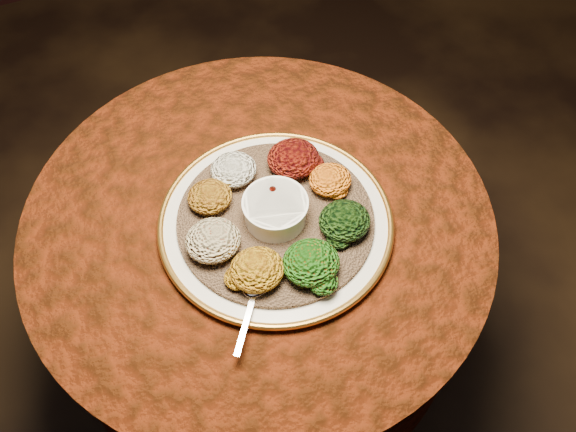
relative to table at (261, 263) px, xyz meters
name	(u,v)px	position (x,y,z in m)	size (l,w,h in m)	color
table	(261,263)	(0.00, 0.00, 0.00)	(0.96, 0.96, 0.73)	black
platter	(276,222)	(0.03, -0.03, 0.19)	(0.55, 0.55, 0.02)	silver
injera	(276,219)	(0.03, -0.03, 0.20)	(0.39, 0.39, 0.01)	#866043
stew_bowl	(275,209)	(0.03, -0.03, 0.24)	(0.13, 0.13, 0.05)	white
spoon	(254,294)	(-0.08, -0.18, 0.21)	(0.10, 0.13, 0.01)	silver
portion_ayib	(233,170)	(-0.01, 0.10, 0.23)	(0.09, 0.09, 0.05)	silver
portion_kitfo	(293,159)	(0.11, 0.07, 0.23)	(0.11, 0.10, 0.05)	black
portion_tikil	(330,180)	(0.16, 0.00, 0.23)	(0.09, 0.08, 0.04)	#BC770F
portion_gomen	(345,221)	(0.14, -0.11, 0.23)	(0.10, 0.10, 0.05)	black
portion_mixveg	(311,263)	(0.04, -0.17, 0.23)	(0.11, 0.10, 0.05)	#982F09
portion_kik	(257,270)	(-0.05, -0.14, 0.23)	(0.10, 0.10, 0.05)	#BD8310
portion_timatim	(213,240)	(-0.11, -0.05, 0.23)	(0.11, 0.10, 0.05)	maroon
portion_shiro	(210,197)	(-0.08, 0.05, 0.23)	(0.09, 0.08, 0.04)	#905E11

